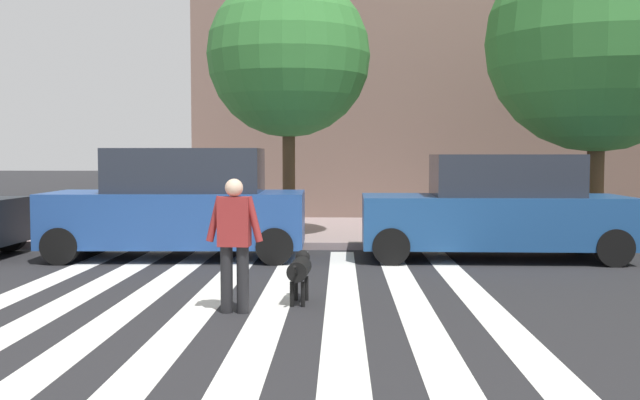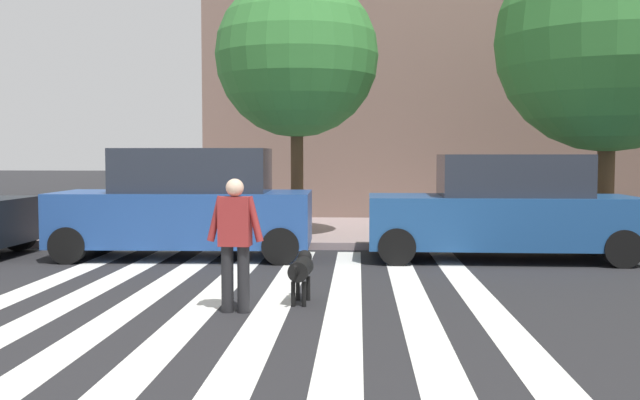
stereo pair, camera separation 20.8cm
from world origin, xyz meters
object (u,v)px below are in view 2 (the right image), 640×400
object	(u,v)px
parked_car_behind_first	(187,205)
parked_car_third_in_line	(503,209)
dog_on_leash	(301,269)
pedestrian_dog_walker	(235,237)
street_tree_nearest	(297,56)
street_tree_middle	(609,40)

from	to	relation	value
parked_car_behind_first	parked_car_third_in_line	bearing A→B (deg)	-0.02
parked_car_behind_first	dog_on_leash	distance (m)	4.80
pedestrian_dog_walker	parked_car_third_in_line	bearing A→B (deg)	48.64
parked_car_behind_first	pedestrian_dog_walker	xyz separation A→B (m)	(1.71, -4.72, -0.06)
street_tree_nearest	parked_car_behind_first	bearing A→B (deg)	-127.42
parked_car_behind_first	street_tree_nearest	distance (m)	4.34
parked_car_behind_first	dog_on_leash	bearing A→B (deg)	-58.81
street_tree_nearest	pedestrian_dog_walker	world-z (taller)	street_tree_nearest
street_tree_middle	pedestrian_dog_walker	distance (m)	10.16
street_tree_middle	dog_on_leash	xyz separation A→B (m)	(-5.93, -6.23, -3.87)
parked_car_behind_first	dog_on_leash	xyz separation A→B (m)	(2.47, -4.08, -0.55)
parked_car_third_in_line	pedestrian_dog_walker	xyz separation A→B (m)	(-4.15, -4.72, -0.00)
street_tree_middle	dog_on_leash	world-z (taller)	street_tree_middle
parked_car_behind_first	street_tree_nearest	bearing A→B (deg)	52.58
street_tree_nearest	pedestrian_dog_walker	xyz separation A→B (m)	(-0.16, -7.16, -3.13)
parked_car_third_in_line	parked_car_behind_first	bearing A→B (deg)	179.98
street_tree_middle	dog_on_leash	distance (m)	9.43
street_tree_middle	parked_car_third_in_line	bearing A→B (deg)	-139.71
parked_car_third_in_line	street_tree_nearest	xyz separation A→B (m)	(-3.99, 2.44, 3.13)
parked_car_third_in_line	dog_on_leash	world-z (taller)	parked_car_third_in_line
dog_on_leash	street_tree_nearest	bearing A→B (deg)	95.27
street_tree_nearest	dog_on_leash	distance (m)	7.48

